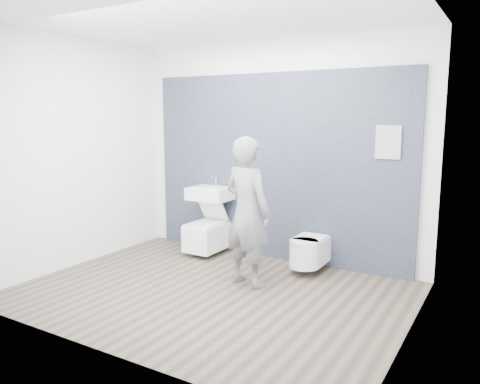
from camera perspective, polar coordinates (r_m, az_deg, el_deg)
The scene contains 8 objects.
ground at distance 5.11m, azimuth -3.51°, elevation -12.08°, with size 4.00×4.00×0.00m, color brown.
room_shell at distance 4.76m, azimuth -3.72°, elevation 7.81°, with size 4.00×4.00×4.00m.
tile_wall at distance 6.31m, azimuth 4.07°, elevation -7.90°, with size 3.60×0.06×2.40m, color black.
washbasin at distance 6.34m, azimuth -3.67°, elevation -0.14°, with size 0.56×0.42×0.42m.
toilet_square at distance 6.39m, azimuth -4.05°, elevation -5.23°, with size 0.41×0.60×0.75m.
toilet_rounded at distance 5.70m, azimuth 8.30°, elevation -7.19°, with size 0.36×0.60×0.33m.
info_placard at distance 5.81m, azimuth 16.86°, elevation -9.83°, with size 0.28×0.03×0.37m, color silver.
visitor at distance 5.10m, azimuth 0.91°, elevation -2.46°, with size 0.60×0.39×1.65m, color slate.
Camera 1 is at (2.69, -3.93, 1.86)m, focal length 35.00 mm.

